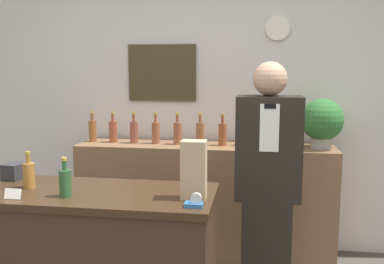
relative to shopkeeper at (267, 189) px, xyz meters
The scene contains 20 objects.
back_wall 1.33m from the shopkeeper, 121.16° to the left, with size 5.20×0.09×2.70m.
back_shelf 0.96m from the shopkeeper, 123.74° to the left, with size 2.13×0.46×0.97m.
shopkeeper is the anchor object (origin of this frame).
potted_plant 0.92m from the shopkeeper, 59.12° to the left, with size 0.33×0.33×0.40m.
paper_bag 0.75m from the shopkeeper, 124.18° to the right, with size 0.13×0.09×0.31m.
tape_dispenser 0.82m from the shopkeeper, 117.42° to the right, with size 0.09×0.06×0.07m.
price_card_right 1.53m from the shopkeeper, 151.23° to the right, with size 0.09×0.02×0.06m.
gift_box 1.60m from the shopkeeper, 167.55° to the right, with size 0.13×0.16×0.10m.
counter_bottle_1 1.47m from the shopkeeper, 158.73° to the right, with size 0.07×0.07×0.21m.
counter_bottle_2 1.27m from the shopkeeper, 148.89° to the right, with size 0.07×0.07×0.21m.
shelf_bottle_0 1.69m from the shopkeeper, 152.94° to the left, with size 0.07×0.07×0.27m.
shelf_bottle_1 1.52m from the shopkeeper, 149.97° to the left, with size 0.07×0.07×0.27m.
shelf_bottle_2 1.35m from the shopkeeper, 146.32° to the left, with size 0.07×0.07×0.27m.
shelf_bottle_3 1.21m from the shopkeeper, 141.03° to the left, with size 0.07×0.07×0.27m.
shelf_bottle_4 1.07m from the shopkeeper, 134.84° to the left, with size 0.07×0.07×0.27m.
shelf_bottle_5 0.96m from the shopkeeper, 125.78° to the left, with size 0.07×0.07×0.27m.
shelf_bottle_6 0.85m from the shopkeeper, 115.68° to the left, with size 0.07×0.07×0.27m.
shelf_bottle_7 0.82m from the shopkeeper, 102.17° to the left, with size 0.07×0.07×0.27m.
shelf_bottle_8 0.80m from the shopkeeper, 88.19° to the left, with size 0.07×0.07×0.27m.
shelf_bottle_9 0.82m from the shopkeeper, 74.20° to the left, with size 0.07×0.07×0.27m.
Camera 1 is at (0.55, -1.78, 1.60)m, focal length 40.00 mm.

